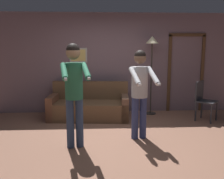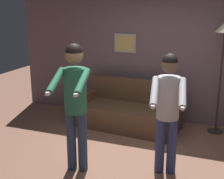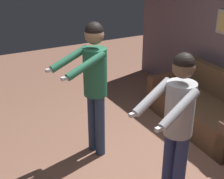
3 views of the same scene
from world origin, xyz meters
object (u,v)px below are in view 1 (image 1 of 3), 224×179
at_px(person_standing_right, 140,86).
at_px(dining_chair_distant, 203,98).
at_px(person_standing_left, 74,85).
at_px(torchiere_lamp, 152,50).
at_px(couch, 89,107).

distance_m(person_standing_right, dining_chair_distant, 2.10).
xyz_separation_m(person_standing_left, person_standing_right, (1.17, 0.36, -0.09)).
distance_m(torchiere_lamp, dining_chair_distant, 1.71).
bearing_deg(torchiere_lamp, person_standing_right, -108.47).
relative_size(person_standing_left, person_standing_right, 1.07).
relative_size(couch, torchiere_lamp, 0.99).
relative_size(torchiere_lamp, person_standing_right, 1.19).
height_order(couch, dining_chair_distant, dining_chair_distant).
bearing_deg(person_standing_left, person_standing_right, 17.22).
height_order(person_standing_left, dining_chair_distant, person_standing_left).
xyz_separation_m(torchiere_lamp, person_standing_left, (-1.76, -2.12, -0.55)).
bearing_deg(person_standing_right, torchiere_lamp, 71.53).
height_order(person_standing_right, dining_chair_distant, person_standing_right).
relative_size(torchiere_lamp, dining_chair_distant, 2.14).
distance_m(couch, torchiere_lamp, 2.12).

